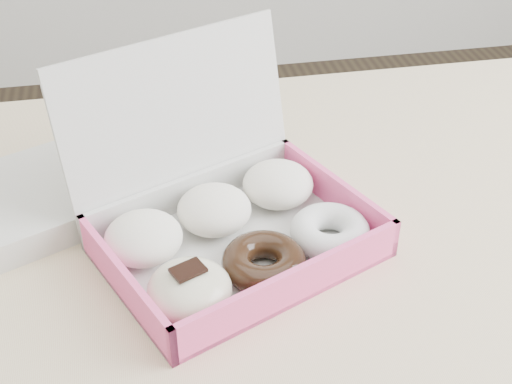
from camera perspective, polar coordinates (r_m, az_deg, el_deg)
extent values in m
cube|color=#CDAF87|center=(0.90, 8.90, -3.17)|extent=(1.20, 0.80, 0.04)
cylinder|color=#CDAF87|center=(1.40, -19.67, -8.87)|extent=(0.05, 0.05, 0.71)
cube|color=silver|center=(0.83, -1.42, -4.70)|extent=(0.36, 0.32, 0.01)
cube|color=#FF5495|center=(0.75, 2.98, -7.66)|extent=(0.27, 0.13, 0.05)
cube|color=silver|center=(0.89, -5.15, -0.03)|extent=(0.27, 0.13, 0.05)
cube|color=#FF5495|center=(0.77, -10.53, -7.31)|extent=(0.09, 0.20, 0.05)
cube|color=#FF5495|center=(0.89, 6.34, -0.19)|extent=(0.09, 0.20, 0.05)
cube|color=silver|center=(0.86, -6.18, 5.22)|extent=(0.29, 0.17, 0.21)
ellipsoid|color=white|center=(0.81, -8.98, -3.64)|extent=(0.12, 0.12, 0.05)
ellipsoid|color=white|center=(0.85, -3.36, -1.41)|extent=(0.12, 0.12, 0.05)
ellipsoid|color=white|center=(0.89, 1.77, 0.64)|extent=(0.12, 0.12, 0.05)
ellipsoid|color=beige|center=(0.74, -5.34, -7.78)|extent=(0.12, 0.12, 0.05)
cube|color=black|center=(0.72, -5.46, -6.24)|extent=(0.04, 0.04, 0.00)
torus|color=black|center=(0.78, 0.62, -5.61)|extent=(0.12, 0.12, 0.03)
torus|color=white|center=(0.83, 5.93, -3.17)|extent=(0.12, 0.12, 0.03)
cube|color=white|center=(0.92, -18.30, -0.95)|extent=(0.28, 0.26, 0.04)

